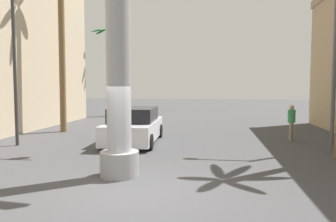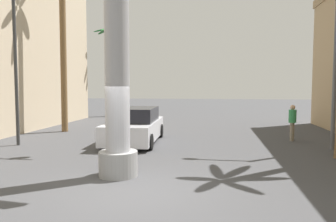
% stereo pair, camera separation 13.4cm
% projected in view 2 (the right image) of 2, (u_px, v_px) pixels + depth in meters
% --- Properties ---
extents(ground_plane, '(92.99, 92.99, 0.00)m').
position_uv_depth(ground_plane, '(181.00, 133.00, 17.66)').
color(ground_plane, '#424244').
extents(street_lamp, '(2.47, 0.28, 6.61)m').
position_uv_depth(street_lamp, '(325.00, 47.00, 12.73)').
color(street_lamp, '#59595E').
rests_on(street_lamp, ground).
extents(traffic_light_mast, '(5.49, 0.32, 6.41)m').
position_uv_depth(traffic_light_mast, '(51.00, 37.00, 13.35)').
color(traffic_light_mast, '#333333').
rests_on(traffic_light_mast, ground).
extents(car_lead, '(2.29, 4.73, 1.56)m').
position_uv_depth(car_lead, '(134.00, 126.00, 14.50)').
color(car_lead, black).
rests_on(car_lead, ground).
extents(palm_tree_mid_left, '(2.67, 2.63, 9.69)m').
position_uv_depth(palm_tree_mid_left, '(62.00, 27.00, 17.79)').
color(palm_tree_mid_left, brown).
rests_on(palm_tree_mid_left, ground).
extents(palm_tree_far_left, '(2.46, 2.50, 7.36)m').
position_uv_depth(palm_tree_far_left, '(111.00, 64.00, 27.08)').
color(palm_tree_far_left, brown).
rests_on(palm_tree_far_left, ground).
extents(pedestrian_mid_right, '(0.46, 0.46, 1.65)m').
position_uv_depth(pedestrian_mid_right, '(292.00, 120.00, 14.96)').
color(pedestrian_mid_right, gray).
rests_on(pedestrian_mid_right, ground).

